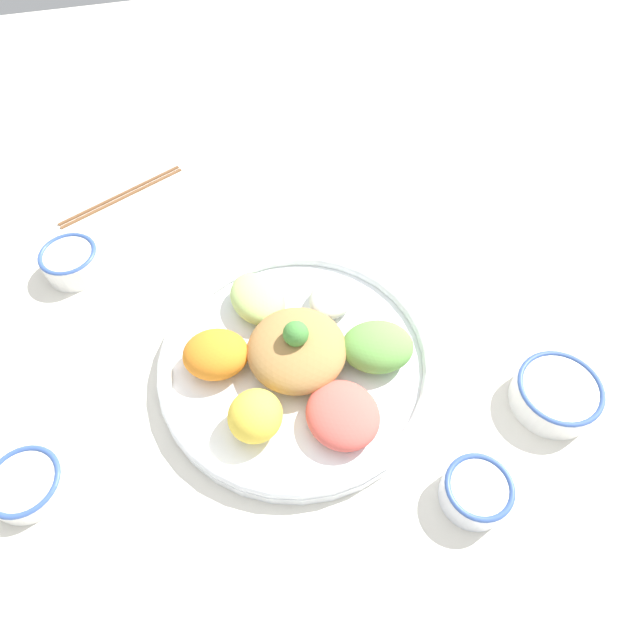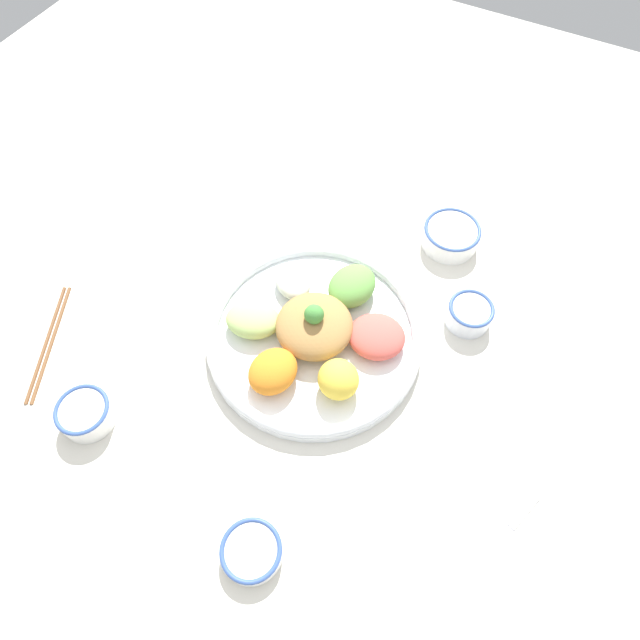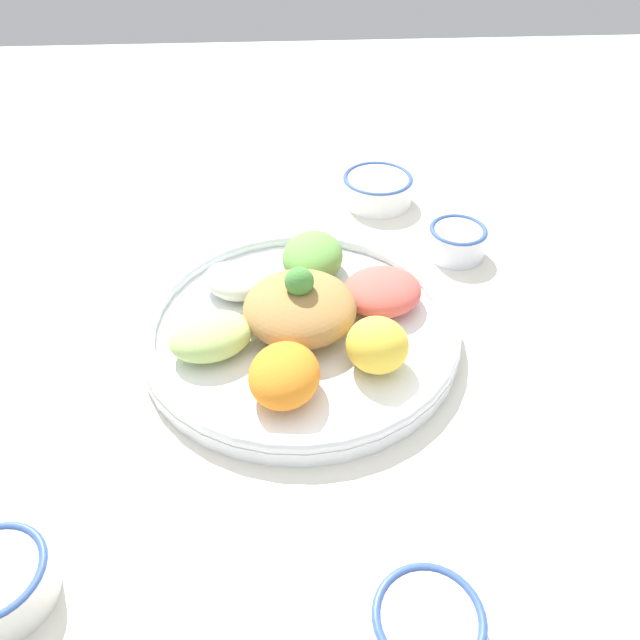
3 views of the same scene
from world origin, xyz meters
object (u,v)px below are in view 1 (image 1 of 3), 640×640
(rice_bowl_blue, at_px, (556,394))
(rice_bowl_plain, at_px, (26,484))
(sauce_bowl_red, at_px, (71,261))
(salad_platter, at_px, (298,359))
(chopsticks_pair_near, at_px, (122,195))
(sauce_bowl_dark, at_px, (476,491))

(rice_bowl_blue, xyz_separation_m, rice_bowl_plain, (0.69, -0.05, -0.01))
(sauce_bowl_red, relative_size, rice_bowl_blue, 0.79)
(salad_platter, distance_m, chopsticks_pair_near, 0.49)
(rice_bowl_blue, bearing_deg, chopsticks_pair_near, -45.26)
(salad_platter, relative_size, rice_bowl_blue, 3.44)
(rice_bowl_blue, xyz_separation_m, chopsticks_pair_near, (0.56, -0.57, -0.02))
(salad_platter, distance_m, sauce_bowl_dark, 0.29)
(salad_platter, xyz_separation_m, sauce_bowl_red, (0.31, -0.27, -0.00))
(rice_bowl_blue, relative_size, rice_bowl_plain, 1.23)
(salad_platter, height_order, rice_bowl_plain, salad_platter)
(salad_platter, relative_size, rice_bowl_plain, 4.24)
(rice_bowl_blue, relative_size, chopsticks_pair_near, 0.51)
(salad_platter, xyz_separation_m, rice_bowl_blue, (-0.33, 0.14, -0.00))
(sauce_bowl_red, bearing_deg, rice_bowl_blue, 147.85)
(rice_bowl_blue, bearing_deg, salad_platter, -22.56)
(chopsticks_pair_near, bearing_deg, sauce_bowl_dark, -84.38)
(salad_platter, height_order, sauce_bowl_red, salad_platter)
(rice_bowl_blue, distance_m, chopsticks_pair_near, 0.80)
(rice_bowl_plain, relative_size, chopsticks_pair_near, 0.41)
(salad_platter, bearing_deg, chopsticks_pair_near, -61.47)
(salad_platter, distance_m, rice_bowl_blue, 0.36)
(sauce_bowl_red, relative_size, chopsticks_pair_near, 0.40)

